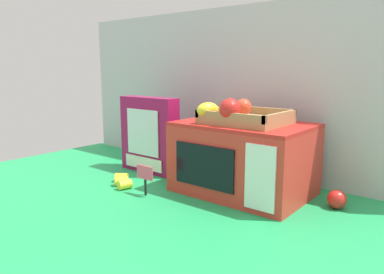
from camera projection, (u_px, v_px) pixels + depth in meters
name	position (u px, v px, depth m)	size (l,w,h in m)	color
ground_plane	(194.00, 182.00, 1.35)	(1.70, 1.70, 0.00)	#219E54
display_back_panel	(230.00, 91.00, 1.47)	(1.61, 0.03, 0.64)	#B7BABF
toy_microwave	(243.00, 158.00, 1.21)	(0.42, 0.30, 0.24)	red
food_groups_crate	(240.00, 116.00, 1.17)	(0.25, 0.23, 0.09)	#A37F51
cookie_set_box	(149.00, 135.00, 1.46)	(0.26, 0.07, 0.30)	#99144C
price_sign	(145.00, 176.00, 1.19)	(0.07, 0.01, 0.10)	black
loose_toy_banana	(122.00, 181.00, 1.30)	(0.12, 0.10, 0.03)	yellow
loose_toy_apple	(337.00, 199.00, 1.09)	(0.06, 0.06, 0.06)	red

